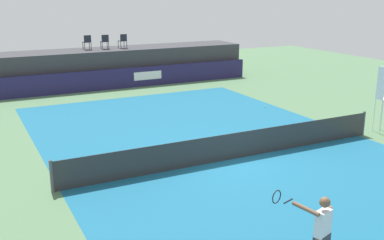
{
  "coord_description": "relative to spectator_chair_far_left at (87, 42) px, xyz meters",
  "views": [
    {
      "loc": [
        -8.19,
        -13.02,
        5.71
      ],
      "look_at": [
        -0.62,
        2.0,
        1.0
      ],
      "focal_mm": 43.36,
      "sensor_mm": 36.0,
      "label": 1
    }
  ],
  "objects": [
    {
      "name": "ground_plane",
      "position": [
        1.04,
        -12.45,
        -2.69
      ],
      "size": [
        48.0,
        48.0,
        0.0
      ],
      "primitive_type": "plane",
      "color": "#4C704C"
    },
    {
      "name": "court_inner",
      "position": [
        1.04,
        -15.45,
        -2.69
      ],
      "size": [
        12.0,
        22.0,
        0.0
      ],
      "primitive_type": "cube",
      "color": "#16597A",
      "rests_on": "ground"
    },
    {
      "name": "sponsor_wall",
      "position": [
        1.05,
        -1.95,
        -2.09
      ],
      "size": [
        18.0,
        0.22,
        1.2
      ],
      "color": "#231E4C",
      "rests_on": "ground"
    },
    {
      "name": "spectator_platform",
      "position": [
        1.04,
        -0.15,
        -1.59
      ],
      "size": [
        18.0,
        2.8,
        2.2
      ],
      "primitive_type": "cube",
      "color": "#38383D",
      "rests_on": "ground"
    },
    {
      "name": "spectator_chair_far_left",
      "position": [
        0.0,
        0.0,
        0.0
      ],
      "size": [
        0.45,
        0.45,
        0.89
      ],
      "color": "#1E232D",
      "rests_on": "spectator_platform"
    },
    {
      "name": "spectator_chair_left",
      "position": [
        1.06,
        -0.18,
        0.0
      ],
      "size": [
        0.46,
        0.46,
        0.89
      ],
      "color": "#1E232D",
      "rests_on": "spectator_platform"
    },
    {
      "name": "spectator_chair_center",
      "position": [
        2.19,
        -0.3,
        0.0
      ],
      "size": [
        0.48,
        0.48,
        0.89
      ],
      "color": "#1E232D",
      "rests_on": "spectator_platform"
    },
    {
      "name": "umpire_chair",
      "position": [
        8.12,
        -15.43,
        -1.11
      ],
      "size": [
        0.5,
        0.5,
        2.76
      ],
      "color": "white",
      "rests_on": "ground"
    },
    {
      "name": "tennis_net",
      "position": [
        1.04,
        -15.45,
        -2.22
      ],
      "size": [
        12.4,
        0.02,
        0.95
      ],
      "primitive_type": "cube",
      "color": "#2D2D2D",
      "rests_on": "ground"
    },
    {
      "name": "net_post_near",
      "position": [
        -5.16,
        -15.45,
        -2.19
      ],
      "size": [
        0.1,
        0.1,
        1.0
      ],
      "primitive_type": "cylinder",
      "color": "#4C4C51",
      "rests_on": "ground"
    },
    {
      "name": "net_post_far",
      "position": [
        7.24,
        -15.45,
        -2.19
      ],
      "size": [
        0.1,
        0.1,
        1.0
      ],
      "primitive_type": "cylinder",
      "color": "#4C4C51",
      "rests_on": "ground"
    },
    {
      "name": "tennis_player",
      "position": [
        -1.02,
        -22.13,
        -1.73
      ],
      "size": [
        0.95,
        1.1,
        1.77
      ],
      "color": "white",
      "rests_on": "court_inner"
    },
    {
      "name": "tennis_ball",
      "position": [
        6.42,
        -9.77,
        -2.66
      ],
      "size": [
        0.07,
        0.07,
        0.07
      ],
      "primitive_type": "sphere",
      "color": "#D8EA33",
      "rests_on": "court_inner"
    }
  ]
}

